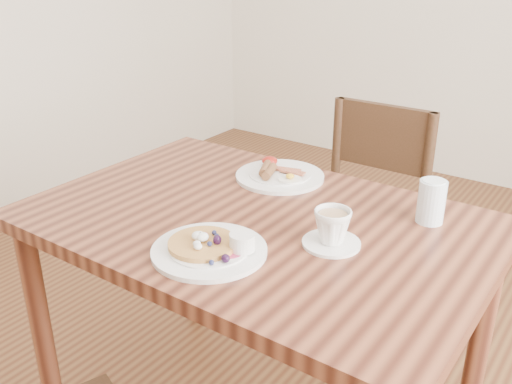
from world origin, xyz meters
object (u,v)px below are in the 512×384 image
breakfast_plate (279,174)px  water_glass (431,202)px  teacup_saucer (332,229)px  dining_table (256,249)px  pancake_plate (211,248)px  chair_far (362,216)px

breakfast_plate → water_glass: size_ratio=2.39×
teacup_saucer → water_glass: water_glass is taller
breakfast_plate → water_glass: (0.48, -0.03, 0.05)m
dining_table → teacup_saucer: bearing=-5.2°
pancake_plate → teacup_saucer: 0.29m
breakfast_plate → chair_far: bearing=74.7°
dining_table → chair_far: 0.68m
water_glass → chair_far: bearing=131.3°
teacup_saucer → water_glass: bearing=60.0°
dining_table → chair_far: bearing=89.1°
dining_table → pancake_plate: bearing=-82.9°
pancake_plate → water_glass: size_ratio=2.39×
chair_far → teacup_saucer: 0.78m
dining_table → breakfast_plate: bearing=110.9°
teacup_saucer → dining_table: bearing=174.8°
chair_far → water_glass: chair_far is taller
teacup_saucer → water_glass: 0.29m
chair_far → water_glass: bearing=130.9°
breakfast_plate → teacup_saucer: bearing=-40.0°
water_glass → teacup_saucer: bearing=-120.0°
chair_far → water_glass: 0.65m
teacup_saucer → breakfast_plate: bearing=140.0°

